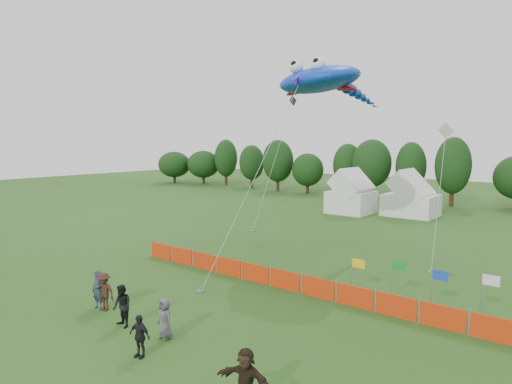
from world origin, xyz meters
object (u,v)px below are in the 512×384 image
Objects in this scene: tent_right at (411,198)px; spectator_c at (104,292)px; spectator_f at (246,380)px; spectator_e at (165,318)px; spectator_b at (122,306)px; spectator_a at (98,290)px; tent_left at (351,195)px; spectator_d at (139,336)px; stingray_kite at (323,81)px; barrier_fence at (285,280)px.

spectator_c is (-1.51, -34.73, -0.94)m from tent_right.
tent_right is 2.75× the size of spectator_f.
spectator_b is at bearing -160.11° from spectator_e.
spectator_e is at bearing 153.56° from spectator_f.
spectator_f is at bearing -13.40° from spectator_a.
tent_right reaches higher than spectator_a.
tent_left is 37.32m from spectator_f.
spectator_f is (7.84, -1.29, 0.04)m from spectator_b.
spectator_d is at bearing -32.65° from spectator_c.
spectator_e is (-0.50, 1.61, 0.02)m from spectator_d.
spectator_c is (4.14, -32.60, -1.04)m from tent_left.
spectator_a is at bearing -98.40° from stingray_kite.
tent_left is 33.90m from spectator_e.
tent_left is 35.58m from spectator_d.
stingray_kite reaches higher than spectator_b.
spectator_a is 4.90m from spectator_e.
tent_left reaches higher than spectator_b.
spectator_b is at bearing -79.12° from tent_left.
stingray_kite is at bearing -69.89° from tent_left.
tent_right is 27.33m from barrier_fence.
spectator_b is 2.29m from spectator_e.
barrier_fence is at bearing 44.99° from spectator_c.
spectator_b is at bearing 146.18° from spectator_d.
tent_left is 0.20× the size of barrier_fence.
spectator_b is at bearing -27.86° from spectator_c.
spectator_c is 0.95× the size of spectator_f.
spectator_c is (0.41, 0.05, -0.02)m from spectator_a.
spectator_e is at bearing -85.12° from tent_right.
spectator_c is at bearing 3.34° from spectator_a.
barrier_fence is 14.29m from stingray_kite.
spectator_b reaches higher than barrier_fence.
spectator_a is 2.71m from spectator_b.
spectator_e is at bearing -15.17° from spectator_c.
spectator_f is at bearing -65.50° from stingray_kite.
spectator_a is at bearing 177.19° from spectator_b.
spectator_a reaches higher than barrier_fence.
spectator_d is at bearing -88.66° from barrier_fence.
spectator_a reaches higher than spectator_b.
stingray_kite is (0.44, -18.76, 9.93)m from tent_right.
tent_left reaches higher than barrier_fence.
spectator_c is at bearing -82.77° from tent_left.
spectator_e is at bearing -92.05° from barrier_fence.
spectator_a reaches higher than spectator_d.
spectator_d is at bearing -63.62° from spectator_e.
spectator_f is at bearing -67.58° from tent_left.
spectator_f is (5.60, -1.72, 0.12)m from spectator_e.
spectator_b is at bearing -88.81° from tent_right.
tent_left reaches higher than spectator_e.
tent_left is 0.84× the size of tent_right.
spectator_a is 0.09× the size of stingray_kite.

